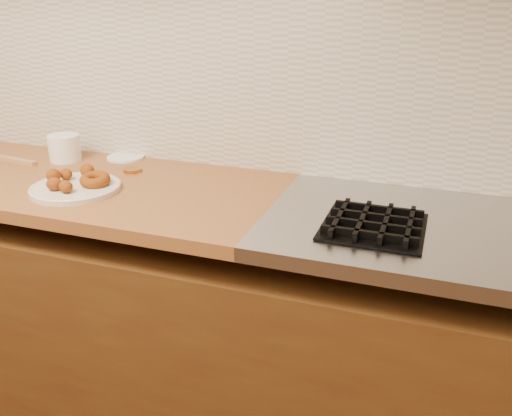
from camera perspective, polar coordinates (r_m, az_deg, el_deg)
The scene contains 11 objects.
wall_back at distance 1.96m, azimuth -9.78°, elevation 17.94°, with size 4.00×0.02×2.70m, color tan.
base_cabinet at distance 2.01m, azimuth -12.33°, elevation -11.50°, with size 3.60×0.60×0.77m, color #4E3212.
backsplash at distance 1.96m, azimuth -9.66°, elevation 13.54°, with size 3.60×0.02×0.60m, color beige.
burner_grates at distance 1.44m, azimuth 25.15°, elevation -3.26°, with size 0.91×0.26×0.03m.
donut_plate at distance 1.76m, azimuth -18.46°, elevation 2.00°, with size 0.27×0.27×0.02m, color beige.
ring_donut at distance 1.75m, azimuth -16.61°, elevation 2.88°, with size 0.09×0.09×0.03m, color brown.
fried_dough_chunks at distance 1.78m, azimuth -19.22°, elevation 3.04°, with size 0.15×0.20×0.05m.
plastic_tub at distance 2.09m, azimuth -19.51°, elevation 5.99°, with size 0.11×0.11×0.09m, color white.
tub_lid at distance 2.06m, azimuth -13.57°, elevation 5.22°, with size 0.14×0.14×0.01m, color white.
brass_jar_lid at distance 1.90m, azimuth -12.88°, elevation 3.92°, with size 0.06×0.06×0.01m, color #AC7426.
wooden_utensil at distance 2.14m, azimuth -24.01°, elevation 4.60°, with size 0.20×0.02×0.02m, color #A37A50.
Camera 1 is at (0.94, 0.29, 1.47)m, focal length 38.00 mm.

